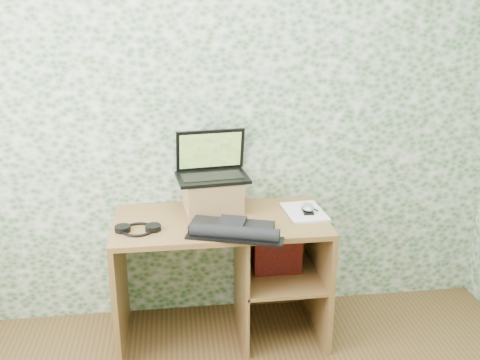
{
  "coord_description": "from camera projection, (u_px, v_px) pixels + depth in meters",
  "views": [
    {
      "loc": [
        -0.24,
        -1.33,
        1.94
      ],
      "look_at": [
        0.11,
        1.39,
        1.0
      ],
      "focal_mm": 40.0,
      "sensor_mm": 36.0,
      "label": 1
    }
  ],
  "objects": [
    {
      "name": "wall_back",
      "position": [
        214.0,
        112.0,
        3.13
      ],
      "size": [
        3.5,
        0.0,
        3.5
      ],
      "primitive_type": "plane",
      "rotation": [
        1.57,
        0.0,
        0.0
      ],
      "color": "silver",
      "rests_on": "ground"
    },
    {
      "name": "desk",
      "position": [
        234.0,
        259.0,
        3.14
      ],
      "size": [
        1.2,
        0.6,
        0.75
      ],
      "color": "brown",
      "rests_on": "floor"
    },
    {
      "name": "riser",
      "position": [
        213.0,
        195.0,
        3.12
      ],
      "size": [
        0.35,
        0.3,
        0.19
      ],
      "primitive_type": "cube",
      "rotation": [
        0.0,
        0.0,
        0.11
      ],
      "color": "#9D7B46",
      "rests_on": "desk"
    },
    {
      "name": "laptop",
      "position": [
        212.0,
        166.0,
        3.11
      ],
      "size": [
        0.43,
        0.33,
        0.27
      ],
      "rotation": [
        0.0,
        0.0,
        0.11
      ],
      "color": "black",
      "rests_on": "riser"
    },
    {
      "name": "keyboard",
      "position": [
        233.0,
        229.0,
        2.82
      ],
      "size": [
        0.52,
        0.4,
        0.07
      ],
      "rotation": [
        0.0,
        0.0,
        -0.32
      ],
      "color": "black",
      "rests_on": "desk"
    },
    {
      "name": "headphones",
      "position": [
        138.0,
        229.0,
        2.86
      ],
      "size": [
        0.25,
        0.19,
        0.03
      ],
      "rotation": [
        0.0,
        0.0,
        -0.06
      ],
      "color": "black",
      "rests_on": "desk"
    },
    {
      "name": "notepad",
      "position": [
        304.0,
        212.0,
        3.1
      ],
      "size": [
        0.24,
        0.32,
        0.01
      ],
      "primitive_type": "cube",
      "rotation": [
        0.0,
        0.0,
        0.07
      ],
      "color": "silver",
      "rests_on": "desk"
    },
    {
      "name": "mouse",
      "position": [
        308.0,
        209.0,
        3.07
      ],
      "size": [
        0.08,
        0.11,
        0.04
      ],
      "primitive_type": "ellipsoid",
      "rotation": [
        0.0,
        0.0,
        -0.07
      ],
      "color": "silver",
      "rests_on": "notepad"
    },
    {
      "name": "pen",
      "position": [
        311.0,
        207.0,
        3.14
      ],
      "size": [
        0.06,
        0.12,
        0.01
      ],
      "primitive_type": "cylinder",
      "rotation": [
        1.57,
        0.0,
        0.44
      ],
      "color": "black",
      "rests_on": "notepad"
    },
    {
      "name": "red_box",
      "position": [
        278.0,
        247.0,
        3.12
      ],
      "size": [
        0.28,
        0.09,
        0.34
      ],
      "primitive_type": "cube",
      "rotation": [
        0.0,
        0.0,
        0.01
      ],
      "color": "maroon",
      "rests_on": "desk"
    }
  ]
}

